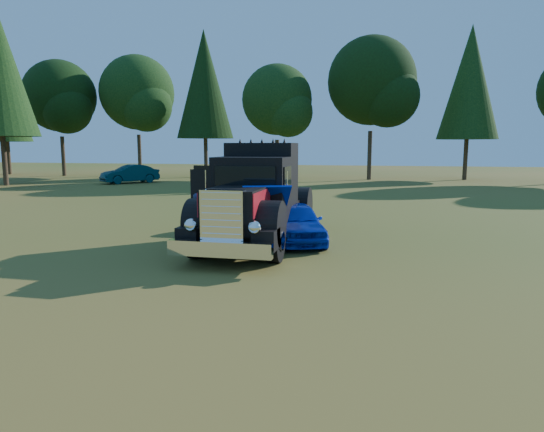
{
  "coord_description": "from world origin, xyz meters",
  "views": [
    {
      "loc": [
        4.86,
        -12.6,
        2.93
      ],
      "look_at": [
        2.1,
        -0.15,
        1.06
      ],
      "focal_mm": 32.0,
      "sensor_mm": 36.0,
      "label": 1
    }
  ],
  "objects_px": {
    "diamond_t_truck": "(255,202)",
    "spectator_near": "(200,221)",
    "hotrod_coupe": "(295,222)",
    "distant_teal_car": "(130,174)",
    "spectator_far": "(210,208)"
  },
  "relations": [
    {
      "from": "diamond_t_truck",
      "to": "spectator_near",
      "type": "bearing_deg",
      "value": -146.72
    },
    {
      "from": "hotrod_coupe",
      "to": "distant_teal_car",
      "type": "relative_size",
      "value": 0.96
    },
    {
      "from": "diamond_t_truck",
      "to": "hotrod_coupe",
      "type": "bearing_deg",
      "value": 26.53
    },
    {
      "from": "diamond_t_truck",
      "to": "hotrod_coupe",
      "type": "relative_size",
      "value": 1.71
    },
    {
      "from": "diamond_t_truck",
      "to": "distant_teal_car",
      "type": "relative_size",
      "value": 1.65
    },
    {
      "from": "diamond_t_truck",
      "to": "spectator_far",
      "type": "height_order",
      "value": "diamond_t_truck"
    },
    {
      "from": "diamond_t_truck",
      "to": "spectator_near",
      "type": "relative_size",
      "value": 4.52
    },
    {
      "from": "hotrod_coupe",
      "to": "spectator_near",
      "type": "distance_m",
      "value": 2.92
    },
    {
      "from": "diamond_t_truck",
      "to": "spectator_far",
      "type": "relative_size",
      "value": 3.67
    },
    {
      "from": "hotrod_coupe",
      "to": "spectator_near",
      "type": "relative_size",
      "value": 2.64
    },
    {
      "from": "distant_teal_car",
      "to": "spectator_near",
      "type": "bearing_deg",
      "value": -17.17
    },
    {
      "from": "spectator_near",
      "to": "spectator_far",
      "type": "relative_size",
      "value": 0.81
    },
    {
      "from": "diamond_t_truck",
      "to": "distant_teal_car",
      "type": "height_order",
      "value": "diamond_t_truck"
    },
    {
      "from": "diamond_t_truck",
      "to": "spectator_near",
      "type": "height_order",
      "value": "diamond_t_truck"
    },
    {
      "from": "spectator_near",
      "to": "distant_teal_car",
      "type": "xyz_separation_m",
      "value": [
        -14.07,
        21.75,
        -0.08
      ]
    }
  ]
}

